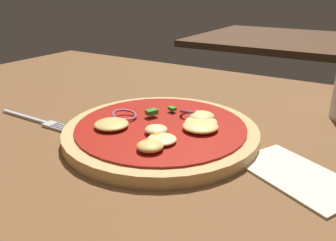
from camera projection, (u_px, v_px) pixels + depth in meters
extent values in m
cube|color=brown|center=(170.00, 158.00, 0.47)|extent=(1.40, 0.96, 0.03)
cylinder|color=tan|center=(161.00, 132.00, 0.51)|extent=(0.29, 0.29, 0.02)
cylinder|color=#A81C11|center=(161.00, 126.00, 0.50)|extent=(0.25, 0.25, 0.00)
ellipsoid|color=#F4DB8E|center=(201.00, 122.00, 0.50)|extent=(0.05, 0.05, 0.01)
ellipsoid|color=#F4DB8E|center=(157.00, 129.00, 0.47)|extent=(0.03, 0.03, 0.01)
ellipsoid|color=#E5BC60|center=(148.00, 145.00, 0.42)|extent=(0.03, 0.03, 0.01)
ellipsoid|color=#EFCC72|center=(200.00, 126.00, 0.48)|extent=(0.05, 0.05, 0.01)
ellipsoid|color=#F4DB8E|center=(164.00, 140.00, 0.44)|extent=(0.04, 0.04, 0.01)
ellipsoid|color=#EFCC72|center=(202.00, 116.00, 0.52)|extent=(0.04, 0.04, 0.01)
ellipsoid|color=#E5BC60|center=(111.00, 124.00, 0.49)|extent=(0.05, 0.05, 0.01)
torus|color=#B25984|center=(124.00, 115.00, 0.52)|extent=(0.04, 0.04, 0.01)
torus|color=#93386B|center=(189.00, 112.00, 0.53)|extent=(0.04, 0.04, 0.02)
cube|color=orange|center=(158.00, 136.00, 0.45)|extent=(0.01, 0.01, 0.00)
cube|color=#2D8C28|center=(172.00, 109.00, 0.55)|extent=(0.02, 0.01, 0.01)
cube|color=#2D8C28|center=(152.00, 112.00, 0.53)|extent=(0.02, 0.02, 0.01)
cube|color=silver|center=(24.00, 117.00, 0.58)|extent=(0.11, 0.01, 0.01)
cube|color=silver|center=(50.00, 124.00, 0.55)|extent=(0.02, 0.02, 0.01)
cube|color=silver|center=(58.00, 130.00, 0.53)|extent=(0.04, 0.00, 0.00)
cube|color=silver|center=(61.00, 129.00, 0.53)|extent=(0.04, 0.00, 0.00)
cube|color=silver|center=(64.00, 128.00, 0.54)|extent=(0.04, 0.00, 0.00)
cube|color=silver|center=(67.00, 126.00, 0.54)|extent=(0.04, 0.00, 0.00)
cube|color=silver|center=(297.00, 175.00, 0.40)|extent=(0.16, 0.14, 0.00)
cube|color=#4C301C|center=(272.00, 39.00, 1.53)|extent=(0.62, 0.68, 0.03)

